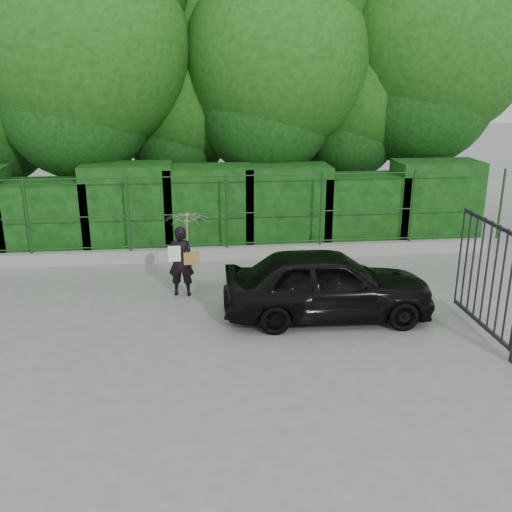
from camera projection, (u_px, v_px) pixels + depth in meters
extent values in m
plane|color=gray|center=(220.00, 343.00, 9.66)|extent=(80.00, 80.00, 0.00)
cube|color=#9E9E99|center=(211.00, 254.00, 13.87)|extent=(14.00, 0.25, 0.30)
cylinder|color=#193D18|center=(27.00, 216.00, 13.11)|extent=(0.06, 0.06, 1.80)
cylinder|color=#193D18|center=(129.00, 214.00, 13.35)|extent=(0.06, 0.06, 1.80)
cylinder|color=#193D18|center=(227.00, 211.00, 13.59)|extent=(0.06, 0.06, 1.80)
cylinder|color=#193D18|center=(321.00, 209.00, 13.82)|extent=(0.06, 0.06, 1.80)
cylinder|color=#193D18|center=(413.00, 207.00, 14.06)|extent=(0.06, 0.06, 1.80)
cylinder|color=#193D18|center=(501.00, 204.00, 14.30)|extent=(0.06, 0.06, 1.80)
cylinder|color=#193D18|center=(211.00, 244.00, 13.79)|extent=(13.60, 0.03, 0.03)
cylinder|color=#193D18|center=(210.00, 214.00, 13.56)|extent=(13.60, 0.03, 0.03)
cylinder|color=#193D18|center=(209.00, 176.00, 13.28)|extent=(13.60, 0.03, 0.03)
cube|color=black|center=(48.00, 217.00, 14.16)|extent=(2.20, 1.20, 1.85)
cube|color=black|center=(129.00, 208.00, 14.31)|extent=(2.20, 1.20, 2.22)
cube|color=black|center=(209.00, 208.00, 14.53)|extent=(2.20, 1.20, 2.13)
cube|color=black|center=(286.00, 206.00, 14.74)|extent=(2.20, 1.20, 2.11)
cube|color=black|center=(361.00, 209.00, 14.99)|extent=(2.20, 1.20, 1.83)
cube|color=black|center=(435.00, 202.00, 15.15)|extent=(2.20, 1.20, 2.16)
cylinder|color=black|center=(10.00, 164.00, 16.07)|extent=(0.36, 0.36, 3.75)
cylinder|color=black|center=(95.00, 154.00, 15.46)|extent=(0.36, 0.36, 4.50)
sphere|color=#14470F|center=(86.00, 48.00, 14.62)|extent=(5.40, 5.40, 5.40)
cylinder|color=black|center=(188.00, 167.00, 17.14)|extent=(0.36, 0.36, 3.25)
sphere|color=#14470F|center=(186.00, 100.00, 16.54)|extent=(3.90, 3.90, 3.90)
cylinder|color=black|center=(276.00, 154.00, 16.30)|extent=(0.36, 0.36, 4.25)
sphere|color=#14470F|center=(277.00, 60.00, 15.51)|extent=(5.10, 5.10, 5.10)
cylinder|color=black|center=(353.00, 162.00, 17.34)|extent=(0.36, 0.36, 3.50)
sphere|color=#14470F|center=(357.00, 90.00, 16.69)|extent=(4.20, 4.20, 4.20)
cylinder|color=black|center=(424.00, 142.00, 16.98)|extent=(0.36, 0.36, 4.75)
sphere|color=#14470F|center=(433.00, 40.00, 16.09)|extent=(5.70, 5.70, 5.70)
cube|color=#24242A|center=(481.00, 323.00, 10.05)|extent=(0.05, 2.00, 0.06)
cube|color=#24242A|center=(494.00, 225.00, 9.49)|extent=(0.05, 2.00, 0.06)
cylinder|color=#24242A|center=(509.00, 290.00, 9.11)|extent=(0.04, 0.04, 1.90)
cylinder|color=#24242A|center=(501.00, 285.00, 9.34)|extent=(0.04, 0.04, 1.90)
cylinder|color=#24242A|center=(493.00, 279.00, 9.58)|extent=(0.04, 0.04, 1.90)
cylinder|color=#24242A|center=(486.00, 274.00, 9.82)|extent=(0.04, 0.04, 1.90)
cylinder|color=#24242A|center=(479.00, 270.00, 10.05)|extent=(0.04, 0.04, 1.90)
cylinder|color=#24242A|center=(472.00, 265.00, 10.29)|extent=(0.04, 0.04, 1.90)
cylinder|color=#24242A|center=(466.00, 261.00, 10.52)|extent=(0.04, 0.04, 1.90)
cylinder|color=#24242A|center=(460.00, 257.00, 10.76)|extent=(0.04, 0.04, 1.90)
imported|color=black|center=(181.00, 261.00, 11.51)|extent=(0.58, 0.43, 1.46)
imported|color=#FFBDE2|center=(187.00, 233.00, 11.40)|extent=(0.91, 0.93, 0.84)
cube|color=olive|center=(192.00, 258.00, 11.43)|extent=(0.32, 0.15, 0.24)
cube|color=white|center=(174.00, 254.00, 11.32)|extent=(0.25, 0.02, 0.32)
imported|color=black|center=(328.00, 284.00, 10.49)|extent=(3.90, 1.70, 1.31)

